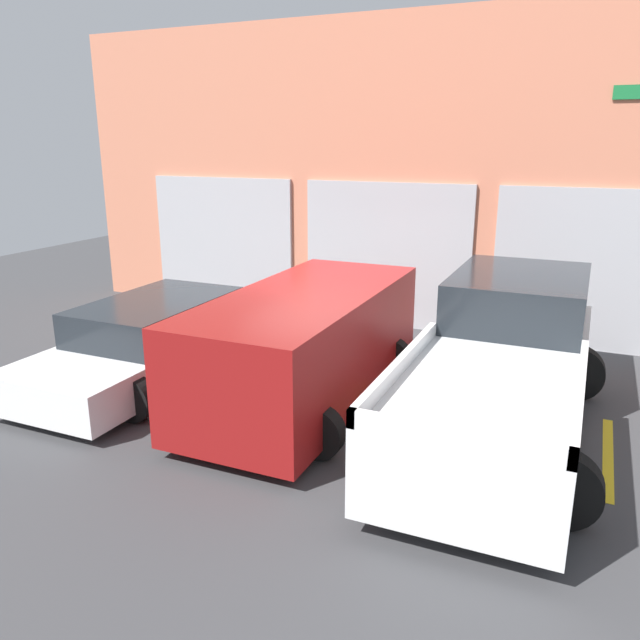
% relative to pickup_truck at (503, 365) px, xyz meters
% --- Properties ---
extents(ground_plane, '(28.00, 28.00, 0.00)m').
position_rel_pickup_truck_xyz_m(ground_plane, '(-2.66, 0.91, -0.85)').
color(ground_plane, '#3D3D3F').
extents(shophouse_building, '(14.57, 0.68, 5.89)m').
position_rel_pickup_truck_xyz_m(shophouse_building, '(-2.67, 4.20, 2.03)').
color(shophouse_building, '#D17A5B').
rests_on(shophouse_building, ground).
extents(pickup_truck, '(2.51, 5.50, 1.83)m').
position_rel_pickup_truck_xyz_m(pickup_truck, '(0.00, 0.00, 0.00)').
color(pickup_truck, white).
rests_on(pickup_truck, ground).
extents(sedan_white, '(2.25, 4.78, 1.22)m').
position_rel_pickup_truck_xyz_m(sedan_white, '(-5.32, -0.29, -0.28)').
color(sedan_white, white).
rests_on(sedan_white, ground).
extents(sedan_side, '(2.29, 4.57, 1.63)m').
position_rel_pickup_truck_xyz_m(sedan_side, '(-2.66, -0.32, 0.03)').
color(sedan_side, maroon).
rests_on(sedan_side, ground).
extents(parking_stripe_far_left, '(0.12, 2.20, 0.01)m').
position_rel_pickup_truck_xyz_m(parking_stripe_far_left, '(-6.65, -0.32, -0.85)').
color(parking_stripe_far_left, gold).
rests_on(parking_stripe_far_left, ground).
extents(parking_stripe_left, '(0.12, 2.20, 0.01)m').
position_rel_pickup_truck_xyz_m(parking_stripe_left, '(-3.99, -0.32, -0.85)').
color(parking_stripe_left, gold).
rests_on(parking_stripe_left, ground).
extents(parking_stripe_centre, '(0.12, 2.20, 0.01)m').
position_rel_pickup_truck_xyz_m(parking_stripe_centre, '(-1.33, -0.32, -0.85)').
color(parking_stripe_centre, gold).
rests_on(parking_stripe_centre, ground).
extents(parking_stripe_right, '(0.12, 2.20, 0.01)m').
position_rel_pickup_truck_xyz_m(parking_stripe_right, '(1.33, -0.32, -0.85)').
color(parking_stripe_right, gold).
rests_on(parking_stripe_right, ground).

